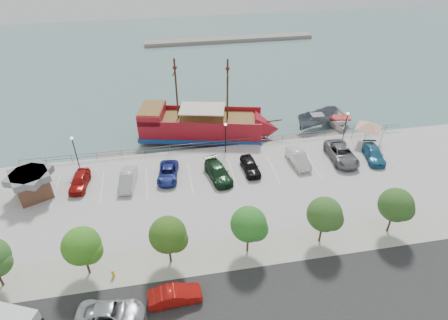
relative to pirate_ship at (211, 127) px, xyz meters
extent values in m
plane|color=slate|center=(1.03, -11.52, -2.03)|extent=(160.00, 160.00, 0.00)
cube|color=black|center=(1.03, -27.52, -1.02)|extent=(100.00, 8.00, 0.04)
cube|color=#9F9B89|center=(1.03, -21.52, -1.01)|extent=(100.00, 4.00, 0.05)
cylinder|color=#585A5E|center=(1.03, -3.72, -0.08)|extent=(50.00, 0.06, 0.06)
cylinder|color=#585A5E|center=(1.03, -3.72, -0.48)|extent=(50.00, 0.06, 0.06)
cube|color=gray|center=(11.03, 43.48, -1.63)|extent=(40.00, 3.00, 0.80)
cube|color=maroon|center=(-1.35, 0.31, -0.09)|extent=(17.02, 8.60, 2.65)
cube|color=navy|center=(-1.35, 0.31, -0.96)|extent=(17.38, 8.97, 0.61)
cone|color=maroon|center=(7.38, -1.69, -0.09)|extent=(4.27, 5.49, 4.89)
cube|color=maroon|center=(-7.80, 1.79, 1.94)|extent=(4.12, 5.65, 1.43)
cube|color=brown|center=(-7.80, 1.79, 2.71)|extent=(3.83, 5.20, 0.12)
cube|color=brown|center=(-0.86, 0.20, 1.28)|extent=(13.90, 7.33, 0.15)
cube|color=maroon|center=(-0.81, 2.69, 1.59)|extent=(15.93, 3.84, 0.71)
cube|color=maroon|center=(-1.90, -2.07, 1.59)|extent=(15.93, 3.84, 0.71)
cylinder|color=#382111|center=(2.12, -0.49, 5.40)|extent=(0.29, 0.29, 8.35)
cylinder|color=#382111|center=(-4.33, 0.99, 5.40)|extent=(0.29, 0.29, 8.35)
cylinder|color=#382111|center=(2.12, -0.49, 7.95)|extent=(0.82, 3.01, 0.14)
cylinder|color=#382111|center=(-4.33, 0.99, 7.95)|extent=(0.82, 3.01, 0.14)
cube|color=beige|center=(-1.15, 0.26, 2.76)|extent=(6.62, 5.09, 0.12)
cylinder|color=#382111|center=(8.08, -1.85, 1.13)|extent=(2.51, 0.73, 0.60)
imported|color=slate|center=(15.50, 0.44, -0.74)|extent=(7.10, 4.18, 2.58)
imported|color=silver|center=(18.85, 1.04, -1.31)|extent=(5.97, 7.61, 1.43)
cube|color=gray|center=(-12.50, -2.32, -1.85)|extent=(6.49, 2.41, 0.36)
cube|color=gray|center=(10.29, -2.32, -1.82)|extent=(7.56, 3.14, 0.42)
cube|color=gray|center=(16.31, -2.32, -1.83)|extent=(7.28, 3.54, 0.40)
cube|color=brown|center=(-20.96, -9.65, 0.16)|extent=(4.29, 4.29, 2.37)
cube|color=slate|center=(-20.96, -9.65, 1.61)|extent=(4.87, 4.87, 0.75)
cylinder|color=slate|center=(18.49, -4.68, 0.07)|extent=(0.08, 0.08, 2.21)
cylinder|color=slate|center=(21.08, -4.40, 0.07)|extent=(0.08, 0.08, 2.21)
cylinder|color=slate|center=(18.78, -7.27, 0.07)|extent=(0.08, 0.08, 2.21)
cylinder|color=slate|center=(21.37, -6.99, 0.07)|extent=(0.08, 0.08, 2.21)
pyramid|color=silver|center=(19.93, -5.84, 2.03)|extent=(4.65, 4.65, 0.90)
imported|color=#989C9F|center=(-11.76, -26.36, -0.31)|extent=(5.44, 3.08, 1.43)
imported|color=#A9120D|center=(-6.86, -25.60, -0.32)|extent=(4.36, 1.70, 1.42)
cylinder|color=yellow|center=(-11.90, -22.32, -0.71)|extent=(0.26, 0.26, 0.64)
sphere|color=yellow|center=(-11.90, -22.32, -0.37)|extent=(0.28, 0.28, 0.28)
cylinder|color=black|center=(-16.97, -5.02, 0.97)|extent=(0.12, 0.12, 4.00)
sphere|color=#FFF2CC|center=(-16.97, -5.02, 3.07)|extent=(0.36, 0.36, 0.36)
cylinder|color=black|center=(1.03, -5.02, 0.97)|extent=(0.12, 0.12, 4.00)
sphere|color=#FFF2CC|center=(1.03, -5.02, 3.07)|extent=(0.36, 0.36, 0.36)
cylinder|color=black|center=(17.03, -5.02, 0.97)|extent=(0.12, 0.12, 4.00)
sphere|color=#FFF2CC|center=(17.03, -5.02, 3.07)|extent=(0.36, 0.36, 0.36)
cylinder|color=#473321|center=(-13.97, -21.52, 0.07)|extent=(0.20, 0.20, 2.20)
sphere|color=#316818|center=(-13.97, -21.52, 2.37)|extent=(3.20, 3.20, 3.20)
sphere|color=#316818|center=(-13.37, -21.82, 1.97)|extent=(2.20, 2.20, 2.20)
cylinder|color=#473321|center=(-6.97, -21.52, 0.07)|extent=(0.20, 0.20, 2.20)
sphere|color=#2C4E15|center=(-6.97, -21.52, 2.37)|extent=(3.20, 3.20, 3.20)
sphere|color=#2C4E15|center=(-6.37, -21.82, 1.97)|extent=(2.20, 2.20, 2.20)
cylinder|color=#473321|center=(0.03, -21.52, 0.07)|extent=(0.20, 0.20, 2.20)
sphere|color=#25641F|center=(0.03, -21.52, 2.37)|extent=(3.20, 3.20, 3.20)
sphere|color=#25641F|center=(0.63, -21.82, 1.97)|extent=(2.20, 2.20, 2.20)
cylinder|color=#473321|center=(7.03, -21.52, 0.07)|extent=(0.20, 0.20, 2.20)
sphere|color=#2C4E1D|center=(7.03, -21.52, 2.37)|extent=(3.20, 3.20, 3.20)
sphere|color=#2C4E1D|center=(7.63, -21.82, 1.97)|extent=(2.20, 2.20, 2.20)
cylinder|color=#473321|center=(14.03, -21.52, 0.07)|extent=(0.20, 0.20, 2.20)
sphere|color=#294B1C|center=(14.03, -21.52, 2.37)|extent=(3.20, 3.20, 3.20)
sphere|color=#294B1C|center=(14.63, -21.82, 1.97)|extent=(2.20, 2.20, 2.20)
imported|color=#9D1310|center=(-16.32, -8.88, -0.29)|extent=(2.25, 4.53, 1.49)
imported|color=silver|center=(-11.01, -9.58, -0.28)|extent=(2.15, 4.71, 1.50)
imported|color=navy|center=(-6.48, -9.06, -0.37)|extent=(2.86, 5.02, 1.32)
imported|color=black|center=(-0.76, -10.11, -0.27)|extent=(3.18, 5.57, 1.52)
imported|color=black|center=(3.21, -9.50, -0.30)|extent=(1.97, 4.38, 1.46)
imported|color=silver|center=(9.33, -8.99, -0.26)|extent=(1.96, 4.80, 1.55)
imported|color=slate|center=(14.88, -9.13, -0.19)|extent=(3.03, 6.13, 1.67)
imported|color=#24648A|center=(18.90, -9.75, -0.34)|extent=(2.88, 5.08, 1.39)
camera|label=1|loc=(-6.28, -44.29, 25.50)|focal=30.00mm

